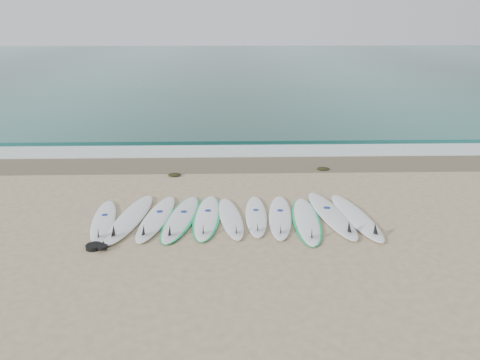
{
  "coord_description": "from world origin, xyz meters",
  "views": [
    {
      "loc": [
        -0.05,
        -9.69,
        4.41
      ],
      "look_at": [
        0.24,
        1.52,
        0.4
      ],
      "focal_mm": 35.0,
      "sensor_mm": 36.0,
      "label": 1
    }
  ],
  "objects_px": {
    "surfboard_10": "(357,217)",
    "leash_coil": "(96,247)",
    "surfboard_0": "(103,221)",
    "surfboard_5": "(231,218)"
  },
  "relations": [
    {
      "from": "surfboard_5",
      "to": "leash_coil",
      "type": "xyz_separation_m",
      "value": [
        -2.69,
        -1.28,
        -0.0
      ]
    },
    {
      "from": "surfboard_0",
      "to": "leash_coil",
      "type": "xyz_separation_m",
      "value": [
        0.15,
        -1.19,
        -0.0
      ]
    },
    {
      "from": "surfboard_0",
      "to": "leash_coil",
      "type": "distance_m",
      "value": 1.2
    },
    {
      "from": "surfboard_10",
      "to": "leash_coil",
      "type": "xyz_separation_m",
      "value": [
        -5.54,
        -1.25,
        -0.01
      ]
    },
    {
      "from": "surfboard_5",
      "to": "leash_coil",
      "type": "distance_m",
      "value": 2.98
    },
    {
      "from": "surfboard_5",
      "to": "surfboard_0",
      "type": "bearing_deg",
      "value": 174.68
    },
    {
      "from": "surfboard_0",
      "to": "leash_coil",
      "type": "relative_size",
      "value": 5.3
    },
    {
      "from": "surfboard_0",
      "to": "surfboard_5",
      "type": "distance_m",
      "value": 2.84
    },
    {
      "from": "surfboard_0",
      "to": "surfboard_10",
      "type": "xyz_separation_m",
      "value": [
        5.69,
        0.06,
        0.01
      ]
    },
    {
      "from": "surfboard_0",
      "to": "surfboard_5",
      "type": "relative_size",
      "value": 1.02
    }
  ]
}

